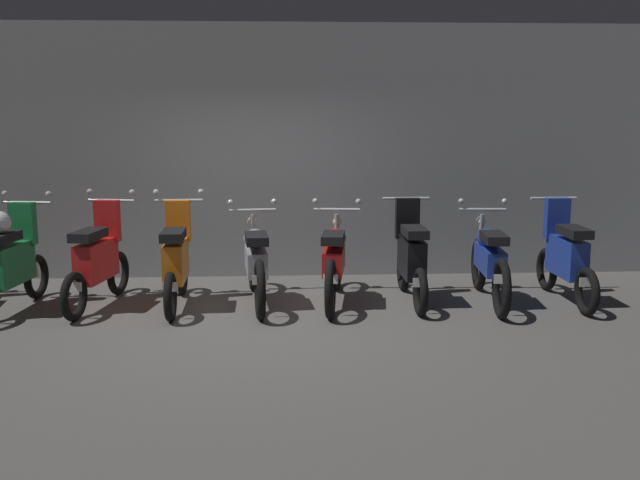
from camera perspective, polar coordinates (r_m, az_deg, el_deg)
The scene contains 10 objects.
ground_plane at distance 7.92m, azimuth -5.04°, elevation -6.26°, with size 80.00×80.00×0.00m, color #565451.
back_wall at distance 9.94m, azimuth -4.76°, elevation 6.76°, with size 16.00×0.30×3.30m, color gray.
motorbike_slot_1 at distance 8.84m, azimuth -22.59°, elevation -1.48°, with size 0.58×1.68×1.29m.
motorbike_slot_2 at distance 8.75m, azimuth -16.66°, elevation -1.51°, with size 0.59×1.67×1.29m.
motorbike_slot_3 at distance 8.54m, azimuth -10.96°, elevation -1.55°, with size 0.59×1.68×1.29m.
motorbike_slot_4 at distance 8.54m, azimuth -4.95°, elevation -1.65°, with size 0.59×1.95×1.15m.
motorbike_slot_5 at distance 8.55m, azimuth 1.09°, elevation -1.59°, with size 0.59×1.94×1.15m.
motorbike_slot_6 at distance 8.64m, azimuth 6.99°, elevation -1.32°, with size 0.56×1.68×1.18m.
motorbike_slot_7 at distance 8.77m, azimuth 12.85°, elevation -1.54°, with size 0.59×1.95×1.15m.
motorbike_slot_8 at distance 9.05m, azimuth 18.29°, elevation -1.24°, with size 0.56×1.68×1.18m.
Camera 1 is at (0.28, -7.59, 2.23)m, focal length 41.75 mm.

